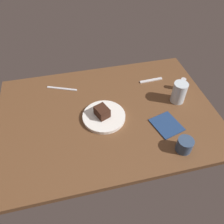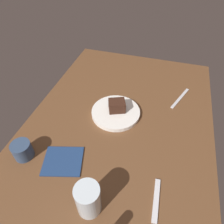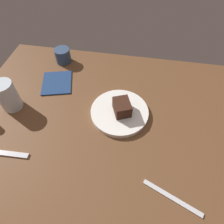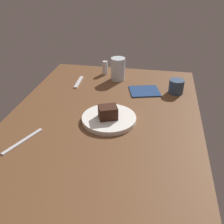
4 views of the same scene
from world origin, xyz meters
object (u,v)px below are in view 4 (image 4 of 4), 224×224
Objects in this scene: dessert_plate at (109,119)px; dessert_spoon at (79,82)px; water_glass at (118,69)px; folded_napkin at (144,91)px; chocolate_cake_slice at (108,112)px; butter_knife at (23,141)px; coffee_cup at (176,86)px; salt_shaker at (105,68)px.

dessert_spoon is (35.93, 24.32, -0.65)cm from dessert_plate.
water_glass is 21.78cm from folded_napkin.
butter_knife is at bearing 124.12° from chocolate_cake_slice.
water_glass is 23.18cm from dessert_spoon.
water_glass is 0.84× the size of dessert_spoon.
water_glass is at bearing 4.59° from dessert_plate.
coffee_cup reaches higher than dessert_plate.
dessert_spoon is at bearing 33.17° from chocolate_cake_slice.
chocolate_cake_slice reaches higher than coffee_cup.
salt_shaker reaches higher than chocolate_cake_slice.
dessert_plate reaches higher than butter_knife.
dessert_spoon is (-15.26, 11.87, -3.52)cm from salt_shaker.
butter_knife is at bearing 166.80° from salt_shaker.
coffee_cup is (-18.22, -41.01, -0.33)cm from salt_shaker.
folded_napkin is at bearing 96.53° from coffee_cup.
water_glass reaches higher than chocolate_cake_slice.
coffee_cup is (-11.41, -32.12, -2.76)cm from water_glass.
coffee_cup is at bearing -40.40° from chocolate_cake_slice.
dessert_spoon is at bearing 82.63° from folded_napkin.
salt_shaker is at bearing 13.68° from dessert_plate.
dessert_spoon is (36.82, 24.06, -4.32)cm from chocolate_cake_slice.
salt_shaker is 73.79cm from butter_knife.
dessert_plate is at bearing 139.10° from coffee_cup.
dessert_spoon reaches higher than butter_knife.
dessert_plate reaches higher than dessert_spoon.
dessert_spoon is at bearing 17.17° from butter_knife.
salt_shaker reaches higher than folded_napkin.
salt_shaker is 0.52× the size of dessert_spoon.
chocolate_cake_slice is at bearing 139.60° from coffee_cup.
salt_shaker is 11.47cm from water_glass.
salt_shaker is 44.88cm from coffee_cup.
dessert_spoon is (2.96, 52.88, -3.19)cm from coffee_cup.
water_glass is (45.26, 3.31, 1.63)cm from chocolate_cake_slice.
chocolate_cake_slice reaches higher than folded_napkin.
dessert_plate is 3.07× the size of chocolate_cake_slice.
folded_napkin is (32.04, -12.92, -4.37)cm from chocolate_cake_slice.
chocolate_cake_slice is 44.20cm from dessert_spoon.
water_glass is 1.66× the size of coffee_cup.
folded_napkin is at bearing -128.59° from salt_shaker.
chocolate_cake_slice reaches higher than butter_knife.
water_glass reaches higher than dessert_plate.
butter_knife is at bearing 140.95° from folded_napkin.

